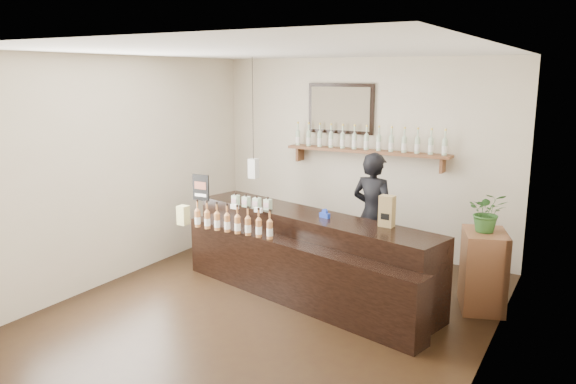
{
  "coord_description": "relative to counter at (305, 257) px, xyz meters",
  "views": [
    {
      "loc": [
        3.02,
        -5.03,
        2.57
      ],
      "look_at": [
        -0.22,
        0.7,
        1.18
      ],
      "focal_mm": 35.0,
      "sensor_mm": 36.0,
      "label": 1
    }
  ],
  "objects": [
    {
      "name": "potted_plant",
      "position": [
        1.92,
        0.58,
        0.66
      ],
      "size": [
        0.47,
        0.44,
        0.45
      ],
      "primitive_type": "imported",
      "rotation": [
        0.0,
        0.0,
        0.25
      ],
      "color": "#2D5B24",
      "rests_on": "side_cabinet"
    },
    {
      "name": "tape_dispenser",
      "position": [
        0.22,
        0.06,
        0.54
      ],
      "size": [
        0.13,
        0.08,
        0.11
      ],
      "color": "#1630A0",
      "rests_on": "counter"
    },
    {
      "name": "ground",
      "position": [
        -0.08,
        -0.57,
        -0.44
      ],
      "size": [
        5.0,
        5.0,
        0.0
      ],
      "primitive_type": "plane",
      "color": "black",
      "rests_on": "ground"
    },
    {
      "name": "promo_sign",
      "position": [
        -1.58,
        0.07,
        0.67
      ],
      "size": [
        0.25,
        0.03,
        0.35
      ],
      "color": "black",
      "rests_on": "counter"
    },
    {
      "name": "room_shell",
      "position": [
        -0.08,
        -0.57,
        1.26
      ],
      "size": [
        5.0,
        5.0,
        5.0
      ],
      "color": "beige",
      "rests_on": "ground"
    },
    {
      "name": "shopkeeper",
      "position": [
        0.46,
        0.98,
        0.47
      ],
      "size": [
        0.73,
        0.54,
        1.83
      ],
      "primitive_type": "imported",
      "rotation": [
        0.0,
        0.0,
        2.97
      ],
      "color": "black",
      "rests_on": "ground"
    },
    {
      "name": "paper_bag",
      "position": [
        0.97,
        0.05,
        0.67
      ],
      "size": [
        0.16,
        0.13,
        0.34
      ],
      "color": "olive",
      "rests_on": "counter"
    },
    {
      "name": "side_cabinet",
      "position": [
        1.92,
        0.58,
        -0.0
      ],
      "size": [
        0.61,
        0.72,
        0.89
      ],
      "color": "brown",
      "rests_on": "ground"
    },
    {
      "name": "counter",
      "position": [
        0.0,
        0.0,
        0.0
      ],
      "size": [
        3.42,
        1.72,
        1.1
      ],
      "color": "black",
      "rests_on": "ground"
    },
    {
      "name": "back_wall_decor",
      "position": [
        -0.22,
        1.8,
        1.31
      ],
      "size": [
        2.66,
        0.96,
        1.69
      ],
      "color": "brown",
      "rests_on": "ground"
    }
  ]
}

